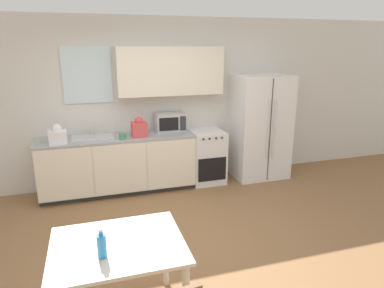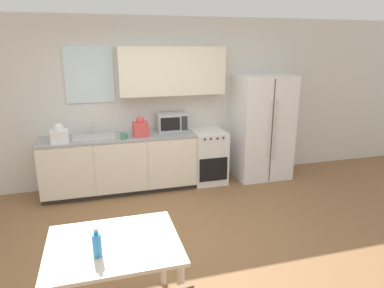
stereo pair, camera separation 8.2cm
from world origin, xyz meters
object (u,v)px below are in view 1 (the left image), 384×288
object	(u,v)px
dining_table	(119,256)
drink_bottle	(102,245)
refrigerator	(260,127)
coffee_mug	(122,136)
microwave	(170,122)
oven_range	(206,156)

from	to	relation	value
dining_table	drink_bottle	size ratio (longest dim) A/B	4.44
dining_table	refrigerator	bearing A→B (deg)	45.61
coffee_mug	dining_table	distance (m)	2.60
refrigerator	microwave	xyz separation A→B (m)	(-1.57, 0.15, 0.16)
coffee_mug	dining_table	size ratio (longest dim) A/B	0.11
coffee_mug	refrigerator	bearing A→B (deg)	4.46
refrigerator	drink_bottle	world-z (taller)	refrigerator
refrigerator	dining_table	size ratio (longest dim) A/B	1.72
oven_range	refrigerator	size ratio (longest dim) A/B	0.50
oven_range	coffee_mug	xyz separation A→B (m)	(-1.40, -0.22, 0.51)
coffee_mug	dining_table	world-z (taller)	coffee_mug
coffee_mug	oven_range	bearing A→B (deg)	8.85
oven_range	microwave	bearing A→B (deg)	168.42
coffee_mug	microwave	bearing A→B (deg)	22.61
oven_range	microwave	world-z (taller)	microwave
dining_table	microwave	bearing A→B (deg)	68.84
dining_table	drink_bottle	xyz separation A→B (m)	(-0.12, -0.14, 0.21)
dining_table	coffee_mug	bearing A→B (deg)	83.09
dining_table	drink_bottle	bearing A→B (deg)	-130.42
oven_range	drink_bottle	size ratio (longest dim) A/B	3.78
dining_table	drink_bottle	world-z (taller)	drink_bottle
microwave	coffee_mug	world-z (taller)	microwave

